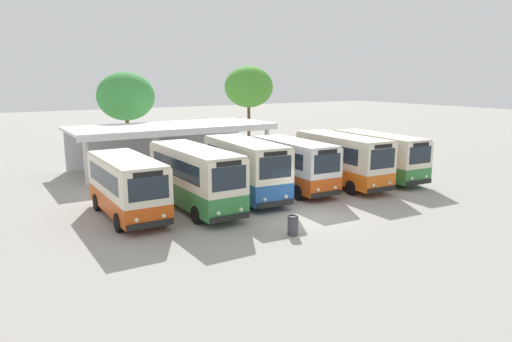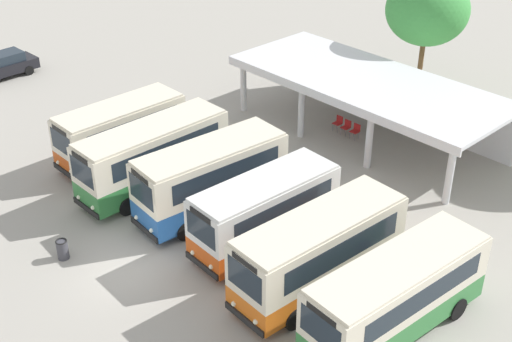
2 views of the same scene
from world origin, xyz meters
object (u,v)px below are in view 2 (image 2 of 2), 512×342
city_bus_nearest_orange (121,130)px  waiting_chair_middle_seat (356,130)px  city_bus_middle_cream (211,176)px  city_bus_far_end_green (397,293)px  city_bus_fourth_amber (265,210)px  parked_car_flank (3,65)px  litter_bin_apron (62,249)px  waiting_chair_end_by_column (338,122)px  city_bus_second_in_row (153,155)px  city_bus_fifth_blue (319,250)px  waiting_chair_second_from_end (347,126)px

city_bus_nearest_orange → waiting_chair_middle_seat: (6.91, 10.69, -1.18)m
city_bus_middle_cream → city_bus_far_end_green: bearing=-1.7°
city_bus_middle_cream → waiting_chair_middle_seat: 10.60m
city_bus_far_end_green → city_bus_fourth_amber: bearing=177.5°
city_bus_middle_cream → parked_car_flank: (-21.91, 0.40, -1.05)m
litter_bin_apron → city_bus_fourth_amber: bearing=53.5°
waiting_chair_end_by_column → city_bus_middle_cream: bearing=-82.2°
city_bus_second_in_row → waiting_chair_middle_seat: size_ratio=9.07×
city_bus_fifth_blue → parked_car_flank: size_ratio=1.70×
city_bus_nearest_orange → parked_car_flank: 14.92m
city_bus_nearest_orange → waiting_chair_end_by_column: 12.18m
city_bus_nearest_orange → city_bus_fourth_amber: bearing=0.9°
waiting_chair_end_by_column → litter_bin_apron: litter_bin_apron is taller
litter_bin_apron → parked_car_flank: bearing=160.4°
city_bus_middle_cream → city_bus_second_in_row: bearing=-169.3°
parked_car_flank → waiting_chair_end_by_column: (20.47, 10.20, -0.31)m
city_bus_fourth_amber → parked_car_flank: city_bus_fourth_amber is taller
waiting_chair_second_from_end → litter_bin_apron: size_ratio=0.96×
city_bus_far_end_green → litter_bin_apron: bearing=-151.6°
waiting_chair_end_by_column → litter_bin_apron: 17.44m
city_bus_fourth_amber → waiting_chair_second_from_end: bearing=112.2°
parked_car_flank → litter_bin_apron: (20.35, -7.25, -0.37)m
waiting_chair_middle_seat → city_bus_middle_cream: bearing=-89.4°
city_bus_middle_cream → waiting_chair_end_by_column: size_ratio=8.63×
city_bus_fifth_blue → city_bus_far_end_green: size_ratio=0.98×
waiting_chair_second_from_end → city_bus_far_end_green: bearing=-43.7°
city_bus_nearest_orange → city_bus_middle_cream: size_ratio=0.93×
city_bus_second_in_row → city_bus_fourth_amber: city_bus_second_in_row is taller
city_bus_middle_cream → waiting_chair_middle_seat: (-0.12, 10.52, -1.36)m
waiting_chair_end_by_column → city_bus_fifth_blue: bearing=-52.6°
city_bus_far_end_green → waiting_chair_end_by_column: bearing=137.7°
city_bus_second_in_row → city_bus_middle_cream: (3.51, 0.66, 0.03)m
city_bus_middle_cream → city_bus_far_end_green: city_bus_middle_cream is taller
city_bus_far_end_green → parked_car_flank: size_ratio=1.73×
city_bus_fifth_blue → city_bus_nearest_orange: bearing=178.7°
city_bus_fourth_amber → waiting_chair_middle_seat: bearing=109.0°
city_bus_fourth_amber → city_bus_far_end_green: size_ratio=0.88×
city_bus_second_in_row → city_bus_middle_cream: bearing=10.7°
city_bus_far_end_green → waiting_chair_middle_seat: (-10.66, 10.82, -1.23)m
city_bus_nearest_orange → city_bus_middle_cream: (7.03, 0.17, 0.17)m
city_bus_middle_cream → city_bus_fifth_blue: bearing=-4.0°
waiting_chair_end_by_column → city_bus_fourth_amber: bearing=-64.9°
city_bus_nearest_orange → waiting_chair_middle_seat: city_bus_nearest_orange is taller
city_bus_second_in_row → city_bus_fourth_amber: size_ratio=1.13×
city_bus_nearest_orange → waiting_chair_end_by_column: (5.59, 10.76, -1.18)m
city_bus_far_end_green → waiting_chair_second_from_end: bearing=136.3°
waiting_chair_middle_seat → city_bus_second_in_row: bearing=-106.9°
city_bus_nearest_orange → city_bus_middle_cream: bearing=1.4°
city_bus_fifth_blue → waiting_chair_end_by_column: size_ratio=8.89×
city_bus_second_in_row → litter_bin_apron: city_bus_second_in_row is taller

